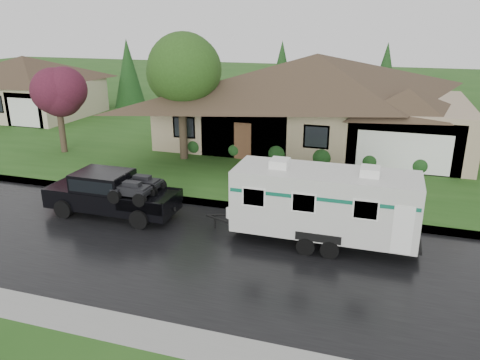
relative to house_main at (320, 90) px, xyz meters
The scene contains 11 objects.
ground 14.48m from the house_main, 99.41° to the right, with size 140.00×140.00×0.00m, color #234E18.
road 16.40m from the house_main, 98.24° to the right, with size 140.00×8.00×0.01m, color black.
curb 12.32m from the house_main, 101.19° to the right, with size 140.00×0.50×0.15m, color gray.
lawn 4.36m from the house_main, 153.11° to the left, with size 140.00×26.00×0.15m, color #234E18.
house_main is the anchor object (origin of this frame).
house_far 24.17m from the house_main, behind, with size 10.80×8.64×5.80m.
tree_left_green 8.98m from the house_main, 139.86° to the right, with size 4.16×4.16×6.89m.
tree_red 15.73m from the house_main, 155.11° to the right, with size 3.01×3.01×4.98m.
shrub_row 5.42m from the house_main, 93.69° to the right, with size 13.60×1.00×1.00m.
pickup_truck 15.49m from the house_main, 115.20° to the right, with size 5.50×2.09×1.83m.
travel_trailer 14.15m from the house_main, 80.55° to the right, with size 6.78×2.38×3.04m.
Camera 1 is at (6.41, -15.58, 7.77)m, focal length 35.00 mm.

